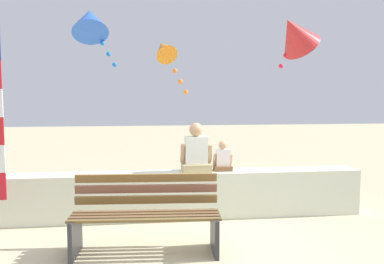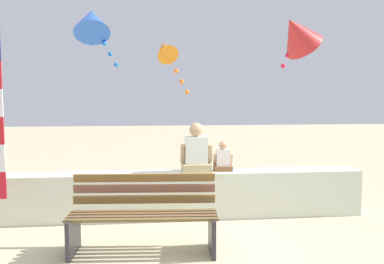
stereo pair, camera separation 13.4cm
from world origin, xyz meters
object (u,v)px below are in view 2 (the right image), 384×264
(person_adult, at_px, (196,152))
(kite_red, at_px, (297,33))
(kite_blue, at_px, (92,22))
(kite_orange, at_px, (166,50))
(person_child, at_px, (223,159))
(park_bench, at_px, (143,216))

(person_adult, relative_size, kite_red, 0.66)
(kite_blue, xyz_separation_m, kite_orange, (1.24, -0.23, -0.49))
(person_child, height_order, kite_orange, kite_orange)
(kite_red, bearing_deg, person_child, -149.11)
(person_child, height_order, kite_blue, kite_blue)
(person_adult, height_order, kite_red, kite_red)
(park_bench, distance_m, kite_red, 4.22)
(person_adult, distance_m, person_child, 0.42)
(kite_blue, xyz_separation_m, kite_red, (3.51, -0.27, -0.18))
(kite_blue, bearing_deg, park_bench, -70.27)
(person_adult, xyz_separation_m, kite_blue, (-1.66, 1.14, 2.11))
(person_adult, bearing_deg, kite_red, 24.96)
(person_adult, height_order, kite_orange, kite_orange)
(person_child, distance_m, kite_orange, 2.12)
(person_adult, bearing_deg, park_bench, -120.69)
(kite_orange, bearing_deg, park_bench, -99.29)
(park_bench, bearing_deg, person_adult, 59.31)
(person_adult, relative_size, person_child, 1.61)
(person_adult, height_order, kite_blue, kite_blue)
(person_adult, xyz_separation_m, kite_red, (1.85, 0.86, 1.93))
(person_child, bearing_deg, kite_red, 30.89)
(person_adult, xyz_separation_m, kite_orange, (-0.42, 0.90, 1.62))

